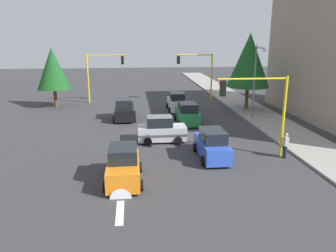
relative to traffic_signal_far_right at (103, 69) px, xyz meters
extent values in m
plane|color=#353538|center=(14.00, 5.71, -4.09)|extent=(120.00, 120.00, 0.00)
cube|color=gray|center=(9.00, 16.21, -4.02)|extent=(80.00, 4.00, 0.15)
cube|color=silver|center=(26.30, 2.71, -4.09)|extent=(2.20, 0.36, 0.01)
cone|color=silver|center=(25.00, 2.71, -4.09)|extent=(0.01, 1.10, 1.10)
cylinder|color=yellow|center=(0.00, -1.79, -1.20)|extent=(0.18, 0.18, 5.79)
cylinder|color=yellow|center=(0.00, 0.46, 1.55)|extent=(0.12, 4.50, 0.12)
cube|color=black|center=(0.00, 2.35, 0.97)|extent=(0.36, 0.32, 0.96)
sphere|color=red|center=(0.00, 2.53, 1.27)|extent=(0.18, 0.18, 0.18)
sphere|color=yellow|center=(0.00, 2.53, 0.97)|extent=(0.18, 0.18, 0.18)
sphere|color=green|center=(0.00, 2.53, 0.67)|extent=(0.18, 0.18, 0.18)
cylinder|color=yellow|center=(0.00, 13.21, -1.20)|extent=(0.18, 0.18, 5.78)
cylinder|color=yellow|center=(0.00, 10.96, 1.53)|extent=(0.12, 4.50, 0.12)
cube|color=black|center=(0.00, 9.07, 0.95)|extent=(0.36, 0.32, 0.96)
sphere|color=red|center=(0.00, 8.89, 1.25)|extent=(0.18, 0.18, 0.18)
sphere|color=yellow|center=(0.00, 8.89, 0.95)|extent=(0.18, 0.18, 0.18)
sphere|color=green|center=(0.00, 8.89, 0.65)|extent=(0.18, 0.18, 0.18)
cylinder|color=yellow|center=(20.00, 13.21, -1.41)|extent=(0.18, 0.18, 5.37)
cylinder|color=yellow|center=(20.00, 10.96, 1.13)|extent=(0.12, 4.50, 0.12)
cube|color=black|center=(20.00, 9.07, 0.55)|extent=(0.36, 0.32, 0.96)
sphere|color=red|center=(20.00, 8.89, 0.85)|extent=(0.18, 0.18, 0.18)
sphere|color=yellow|center=(20.00, 8.89, 0.55)|extent=(0.18, 0.18, 0.18)
sphere|color=green|center=(20.00, 8.89, 0.25)|extent=(0.18, 0.18, 0.18)
cylinder|color=slate|center=(10.00, 14.91, -0.59)|extent=(0.14, 0.14, 7.00)
cylinder|color=slate|center=(10.90, 14.91, 2.71)|extent=(1.80, 0.10, 0.10)
ellipsoid|color=silver|center=(11.80, 14.91, 2.56)|extent=(0.56, 0.28, 0.20)
cylinder|color=brown|center=(2.00, -5.29, -2.95)|extent=(0.36, 0.36, 2.28)
cone|color=#19511E|center=(2.00, -5.29, 0.26)|extent=(3.64, 3.64, 4.56)
cylinder|color=brown|center=(6.00, 15.71, -2.70)|extent=(0.36, 0.36, 2.79)
cone|color=#19511E|center=(6.00, 15.71, 1.29)|extent=(4.46, 4.46, 5.58)
cube|color=#B2B5BA|center=(16.00, 5.59, -3.40)|extent=(1.63, 3.65, 1.05)
cube|color=black|center=(16.00, 5.40, -2.50)|extent=(1.43, 1.90, 0.76)
cylinder|color=black|center=(15.13, 6.72, -3.79)|extent=(0.20, 0.60, 0.60)
cylinder|color=black|center=(16.87, 6.72, -3.79)|extent=(0.20, 0.60, 0.60)
cylinder|color=black|center=(15.13, 4.46, -3.79)|extent=(0.20, 0.60, 0.60)
cylinder|color=black|center=(16.87, 4.46, -3.79)|extent=(0.20, 0.60, 0.60)
cube|color=orange|center=(22.93, 2.83, -3.40)|extent=(3.97, 1.74, 1.05)
cube|color=black|center=(22.73, 2.83, -2.50)|extent=(2.07, 1.53, 0.76)
cylinder|color=black|center=(24.16, 3.76, -3.79)|extent=(0.60, 0.20, 0.60)
cylinder|color=black|center=(24.16, 1.90, -3.79)|extent=(0.60, 0.20, 0.60)
cylinder|color=black|center=(21.69, 3.76, -3.79)|extent=(0.60, 0.20, 0.60)
cylinder|color=black|center=(21.69, 1.90, -3.79)|extent=(0.60, 0.20, 0.60)
cube|color=blue|center=(19.84, 8.54, -3.40)|extent=(4.18, 1.62, 1.05)
cube|color=black|center=(20.05, 8.54, -2.50)|extent=(2.18, 1.43, 0.76)
cylinder|color=black|center=(18.55, 7.67, -3.79)|extent=(0.60, 0.20, 0.60)
cylinder|color=black|center=(18.55, 9.41, -3.79)|extent=(0.60, 0.20, 0.60)
cylinder|color=black|center=(21.14, 7.67, -3.79)|extent=(0.60, 0.20, 0.60)
cylinder|color=black|center=(21.14, 9.41, -3.79)|extent=(0.60, 0.20, 0.60)
cube|color=black|center=(8.74, 2.62, -3.40)|extent=(3.79, 1.80, 1.05)
cube|color=black|center=(8.55, 2.62, -2.50)|extent=(1.97, 1.58, 0.76)
cylinder|color=black|center=(9.92, 3.58, -3.79)|extent=(0.60, 0.20, 0.60)
cylinder|color=black|center=(9.92, 1.66, -3.79)|extent=(0.60, 0.20, 0.60)
cylinder|color=black|center=(7.56, 3.58, -3.79)|extent=(0.60, 0.20, 0.60)
cylinder|color=black|center=(7.56, 1.66, -3.79)|extent=(0.60, 0.20, 0.60)
cube|color=#1E7238|center=(10.93, 8.40, -3.40)|extent=(4.00, 1.80, 1.05)
cube|color=black|center=(11.13, 8.40, -2.50)|extent=(2.08, 1.58, 0.76)
cylinder|color=black|center=(9.69, 7.44, -3.79)|extent=(0.60, 0.20, 0.60)
cylinder|color=black|center=(9.69, 9.36, -3.79)|extent=(0.60, 0.20, 0.60)
cylinder|color=black|center=(12.17, 7.44, -3.79)|extent=(0.60, 0.20, 0.60)
cylinder|color=black|center=(12.17, 9.36, -3.79)|extent=(0.60, 0.20, 0.60)
cube|color=white|center=(5.23, 8.17, -3.40)|extent=(3.95, 1.68, 1.05)
cube|color=black|center=(5.43, 8.17, -2.50)|extent=(2.05, 1.48, 0.76)
cylinder|color=black|center=(4.01, 7.27, -3.79)|extent=(0.60, 0.20, 0.60)
cylinder|color=black|center=(4.01, 9.07, -3.79)|extent=(0.60, 0.20, 0.60)
cylinder|color=black|center=(6.46, 7.27, -3.79)|extent=(0.60, 0.20, 0.60)
cylinder|color=black|center=(6.46, 9.07, -3.79)|extent=(0.60, 0.20, 0.60)
cylinder|color=#262638|center=(20.48, 13.35, -3.67)|extent=(0.16, 0.16, 0.85)
cylinder|color=#262638|center=(20.28, 13.35, -3.67)|extent=(0.16, 0.16, 0.85)
cube|color=#B2B2B2|center=(20.38, 13.35, -2.94)|extent=(0.40, 0.24, 0.60)
sphere|color=tan|center=(20.38, 13.35, -2.50)|extent=(0.22, 0.22, 0.22)
camera|label=1|loc=(39.86, 3.45, 3.69)|focal=35.04mm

